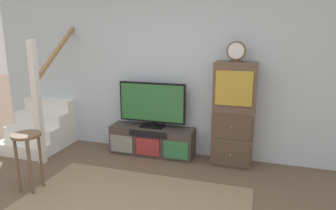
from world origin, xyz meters
TOP-DOWN VIEW (x-y plane):
  - back_wall at (0.00, 2.46)m, footprint 6.40×0.12m
  - media_console at (-0.30, 2.19)m, footprint 1.33×0.38m
  - television at (-0.30, 2.22)m, footprint 1.06×0.22m
  - side_cabinet at (0.94, 2.20)m, footprint 0.58×0.38m
  - desk_clock at (0.94, 2.19)m, footprint 0.26×0.08m
  - staircase at (-2.24, 2.20)m, footprint 1.00×1.36m
  - bar_stool_near at (-1.33, 0.69)m, footprint 0.34×0.34m

SIDE VIEW (x-z plane):
  - media_console at x=-0.30m, z-range 0.00..0.45m
  - staircase at x=-2.24m, z-range -0.73..1.47m
  - bar_stool_near at x=-1.33m, z-range 0.18..0.91m
  - side_cabinet at x=0.94m, z-range 0.00..1.50m
  - television at x=-0.30m, z-range 0.47..1.18m
  - back_wall at x=0.00m, z-range 0.00..2.70m
  - desk_clock at x=0.94m, z-range 1.50..1.79m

